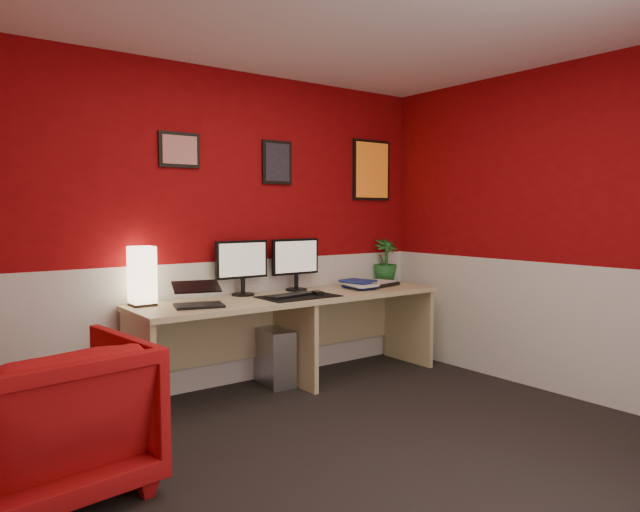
{
  "coord_description": "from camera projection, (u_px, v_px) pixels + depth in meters",
  "views": [
    {
      "loc": [
        -2.08,
        -2.4,
        1.39
      ],
      "look_at": [
        0.6,
        1.21,
        1.05
      ],
      "focal_mm": 32.78,
      "sensor_mm": 36.0,
      "label": 1
    }
  ],
  "objects": [
    {
      "name": "ground",
      "position": [
        362.0,
        461.0,
        3.27
      ],
      "size": [
        4.0,
        3.5,
        0.01
      ],
      "primitive_type": "cube",
      "color": "black",
      "rests_on": "ground"
    },
    {
      "name": "ceiling",
      "position": [
        365.0,
        1.0,
        3.08
      ],
      "size": [
        4.0,
        3.5,
        0.01
      ],
      "primitive_type": "cube",
      "color": "white",
      "rests_on": "ground"
    },
    {
      "name": "wall_back",
      "position": [
        217.0,
        230.0,
        4.57
      ],
      "size": [
        4.0,
        0.01,
        2.5
      ],
      "primitive_type": "cube",
      "color": "maroon",
      "rests_on": "ground"
    },
    {
      "name": "wall_right",
      "position": [
        566.0,
        231.0,
        4.36
      ],
      "size": [
        0.01,
        3.5,
        2.5
      ],
      "primitive_type": "cube",
      "color": "maroon",
      "rests_on": "ground"
    },
    {
      "name": "wainscot_back",
      "position": [
        219.0,
        324.0,
        4.63
      ],
      "size": [
        4.0,
        0.01,
        1.0
      ],
      "primitive_type": "cube",
      "color": "silver",
      "rests_on": "ground"
    },
    {
      "name": "wainscot_right",
      "position": [
        563.0,
        330.0,
        4.42
      ],
      "size": [
        0.01,
        3.5,
        1.0
      ],
      "primitive_type": "cube",
      "color": "silver",
      "rests_on": "ground"
    },
    {
      "name": "desk",
      "position": [
        295.0,
        340.0,
        4.66
      ],
      "size": [
        2.6,
        0.65,
        0.73
      ],
      "primitive_type": "cube",
      "color": "tan",
      "rests_on": "ground"
    },
    {
      "name": "shoji_lamp",
      "position": [
        142.0,
        278.0,
        4.1
      ],
      "size": [
        0.16,
        0.16,
        0.4
      ],
      "primitive_type": "cube",
      "color": "#FFE5B2",
      "rests_on": "desk"
    },
    {
      "name": "laptop",
      "position": [
        199.0,
        291.0,
        4.06
      ],
      "size": [
        0.38,
        0.31,
        0.22
      ],
      "primitive_type": "cube",
      "rotation": [
        0.0,
        0.0,
        -0.28
      ],
      "color": "black",
      "rests_on": "desk"
    },
    {
      "name": "monitor_left",
      "position": [
        243.0,
        259.0,
        4.6
      ],
      "size": [
        0.45,
        0.06,
        0.58
      ],
      "primitive_type": "cube",
      "color": "black",
      "rests_on": "desk"
    },
    {
      "name": "monitor_right",
      "position": [
        296.0,
        256.0,
        4.9
      ],
      "size": [
        0.45,
        0.06,
        0.58
      ],
      "primitive_type": "cube",
      "color": "black",
      "rests_on": "desk"
    },
    {
      "name": "desk_mat",
      "position": [
        298.0,
        296.0,
        4.54
      ],
      "size": [
        0.6,
        0.38,
        0.01
      ],
      "primitive_type": "cube",
      "color": "black",
      "rests_on": "desk"
    },
    {
      "name": "keyboard",
      "position": [
        291.0,
        295.0,
        4.54
      ],
      "size": [
        0.44,
        0.22,
        0.02
      ],
      "primitive_type": "cube",
      "rotation": [
        0.0,
        0.0,
        0.19
      ],
      "color": "black",
      "rests_on": "desk_mat"
    },
    {
      "name": "mouse",
      "position": [
        318.0,
        293.0,
        4.61
      ],
      "size": [
        0.08,
        0.11,
        0.03
      ],
      "primitive_type": "cube",
      "rotation": [
        0.0,
        0.0,
        -0.2
      ],
      "color": "black",
      "rests_on": "desk_mat"
    },
    {
      "name": "book_bottom",
      "position": [
        351.0,
        288.0,
        4.98
      ],
      "size": [
        0.2,
        0.27,
        0.02
      ],
      "primitive_type": "imported",
      "rotation": [
        0.0,
        0.0,
        -0.0
      ],
      "color": "navy",
      "rests_on": "desk"
    },
    {
      "name": "book_middle",
      "position": [
        348.0,
        285.0,
        4.93
      ],
      "size": [
        0.28,
        0.34,
        0.02
      ],
      "primitive_type": "imported",
      "rotation": [
        0.0,
        0.0,
        -0.2
      ],
      "color": "silver",
      "rests_on": "book_bottom"
    },
    {
      "name": "book_top",
      "position": [
        351.0,
        282.0,
        4.95
      ],
      "size": [
        0.26,
        0.31,
        0.03
      ],
      "primitive_type": "imported",
      "rotation": [
        0.0,
        0.0,
        0.22
      ],
      "color": "navy",
      "rests_on": "book_middle"
    },
    {
      "name": "zen_tray",
      "position": [
        378.0,
        284.0,
        5.22
      ],
      "size": [
        0.4,
        0.33,
        0.03
      ],
      "primitive_type": "cube",
      "rotation": [
        0.0,
        0.0,
        0.24
      ],
      "color": "black",
      "rests_on": "desk"
    },
    {
      "name": "potted_plant",
      "position": [
        385.0,
        260.0,
        5.51
      ],
      "size": [
        0.26,
        0.26,
        0.4
      ],
      "primitive_type": "imported",
      "rotation": [
        0.0,
        0.0,
        -0.15
      ],
      "color": "#19591E",
      "rests_on": "desk"
    },
    {
      "name": "pc_tower",
      "position": [
        273.0,
        356.0,
        4.73
      ],
      "size": [
        0.26,
        0.47,
        0.45
      ],
      "primitive_type": "cube",
      "rotation": [
        0.0,
        0.0,
        -0.14
      ],
      "color": "#99999E",
      "rests_on": "ground"
    },
    {
      "name": "armchair",
      "position": [
        52.0,
        418.0,
        2.85
      ],
      "size": [
        0.92,
        0.94,
        0.77
      ],
      "primitive_type": "imported",
      "rotation": [
        0.0,
        0.0,
        3.26
      ],
      "color": "#A70A0C",
      "rests_on": "ground"
    },
    {
      "name": "art_left",
      "position": [
        179.0,
        150.0,
        4.33
      ],
      "size": [
        0.32,
        0.02,
        0.26
      ],
      "primitive_type": "cube",
      "color": "red",
      "rests_on": "wall_back"
    },
    {
      "name": "art_center",
      "position": [
        277.0,
        162.0,
        4.85
      ],
      "size": [
        0.28,
        0.02,
        0.36
      ],
      "primitive_type": "cube",
      "color": "black",
      "rests_on": "wall_back"
    },
    {
      "name": "art_right",
      "position": [
        371.0,
        170.0,
        5.47
      ],
      "size": [
        0.44,
        0.02,
        0.56
      ],
      "primitive_type": "cube",
      "color": "orange",
      "rests_on": "wall_back"
    }
  ]
}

